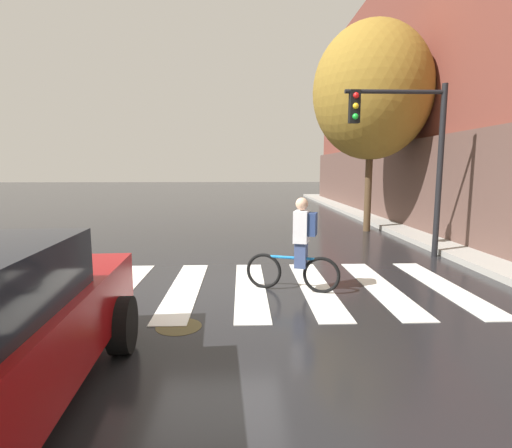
{
  "coord_description": "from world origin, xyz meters",
  "views": [
    {
      "loc": [
        0.48,
        -7.05,
        2.18
      ],
      "look_at": [
        0.78,
        1.32,
        1.01
      ],
      "focal_mm": 27.71,
      "sensor_mm": 36.0,
      "label": 1
    }
  ],
  "objects": [
    {
      "name": "cyclist",
      "position": [
        1.5,
        -0.21,
        0.84
      ],
      "size": [
        1.64,
        0.59,
        1.69
      ],
      "color": "black",
      "rests_on": "ground"
    },
    {
      "name": "crosswalk_stripes",
      "position": [
        0.03,
        0.0,
        0.01
      ],
      "size": [
        8.99,
        3.51,
        0.01
      ],
      "color": "silver",
      "rests_on": "ground"
    },
    {
      "name": "ground_plane",
      "position": [
        0.0,
        0.0,
        0.0
      ],
      "size": [
        120.0,
        120.0,
        0.0
      ],
      "primitive_type": "plane",
      "color": "black"
    },
    {
      "name": "fire_hydrant",
      "position": [
        6.8,
        7.12,
        0.53
      ],
      "size": [
        0.33,
        0.22,
        0.78
      ],
      "color": "gold",
      "rests_on": "sidewalk"
    },
    {
      "name": "manhole_cover",
      "position": [
        -0.41,
        -1.75,
        0.0
      ],
      "size": [
        0.64,
        0.64,
        0.01
      ],
      "primitive_type": "cylinder",
      "color": "#473D1E",
      "rests_on": "ground"
    },
    {
      "name": "street_tree_near",
      "position": [
        4.9,
        6.65,
        4.78
      ],
      "size": [
        3.98,
        3.98,
        7.08
      ],
      "color": "#4C3823",
      "rests_on": "ground"
    },
    {
      "name": "traffic_light_near",
      "position": [
        4.49,
        2.52,
        2.86
      ],
      "size": [
        2.47,
        0.28,
        4.2
      ],
      "color": "black",
      "rests_on": "ground"
    }
  ]
}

